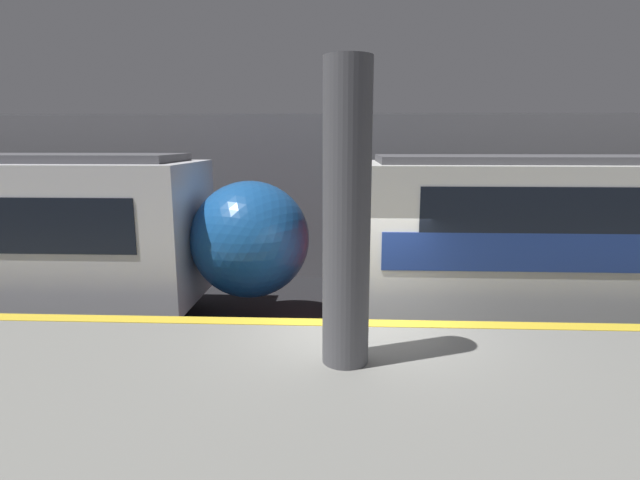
{
  "coord_description": "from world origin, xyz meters",
  "views": [
    {
      "loc": [
        -0.29,
        -7.55,
        3.81
      ],
      "look_at": [
        -0.69,
        0.98,
        2.12
      ],
      "focal_mm": 28.0,
      "sensor_mm": 36.0,
      "label": 1
    }
  ],
  "objects": [
    {
      "name": "support_pillar_near",
      "position": [
        -0.24,
        -1.52,
        2.9
      ],
      "size": [
        0.59,
        0.59,
        3.76
      ],
      "color": "#56565B",
      "rests_on": "platform"
    },
    {
      "name": "station_rear_barrier",
      "position": [
        0.0,
        6.28,
        2.27
      ],
      "size": [
        50.0,
        0.15,
        4.53
      ],
      "color": "gray",
      "rests_on": "ground"
    },
    {
      "name": "ground_plane",
      "position": [
        0.0,
        0.0,
        0.0
      ],
      "size": [
        120.0,
        120.0,
        0.0
      ],
      "primitive_type": "plane",
      "color": "black"
    },
    {
      "name": "platform",
      "position": [
        0.0,
        -2.4,
        0.51
      ],
      "size": [
        40.0,
        4.81,
        1.03
      ],
      "color": "slate",
      "rests_on": "ground"
    }
  ]
}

